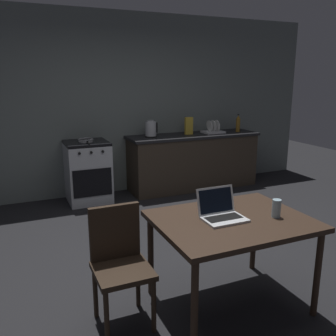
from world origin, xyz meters
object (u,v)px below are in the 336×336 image
stove_oven (88,172)px  dish_rack (213,130)px  electric_kettle (151,129)px  frying_pan (86,140)px  chair (119,258)px  bottle (238,123)px  cereal_box (189,126)px  drinking_glass (276,208)px  laptop (222,213)px  dining_table (232,227)px

stove_oven → dish_rack: (2.09, 0.00, 0.49)m
electric_kettle → frying_pan: size_ratio=0.66×
chair → dish_rack: size_ratio=2.57×
bottle → cereal_box: bottle is taller
drinking_glass → dish_rack: bearing=67.9°
frying_pan → drinking_glass: (0.84, -3.07, -0.11)m
chair → frying_pan: (0.34, 2.80, 0.41)m
chair → cereal_box: size_ratio=3.17×
laptop → cereal_box: bearing=81.0°
electric_kettle → drinking_glass: bearing=-93.0°
frying_pan → dish_rack: dish_rack is taller
dining_table → laptop: size_ratio=3.63×
laptop → stove_oven: bearing=111.5°
dining_table → drinking_glass: (0.33, -0.11, 0.14)m
frying_pan → cereal_box: 1.67m
laptop → bottle: (2.12, 2.91, 0.25)m
cereal_box → dish_rack: bearing=-2.6°
stove_oven → cereal_box: bearing=0.8°
laptop → cereal_box: (1.22, 2.98, 0.25)m
laptop → dish_rack: 3.40m
chair → drinking_glass: bearing=-3.1°
electric_kettle → drinking_glass: 3.12m
cereal_box → stove_oven: bearing=-179.2°
electric_kettle → laptop: bearing=-100.8°
chair → stove_oven: bearing=93.1°
bottle → laptop: bearing=-126.0°
dining_table → cereal_box: (1.15, 3.02, 0.37)m
dining_table → frying_pan: bearing=99.8°
dining_table → bottle: 3.60m
chair → drinking_glass: 1.25m
stove_oven → frying_pan: size_ratio=2.27×
stove_oven → electric_kettle: bearing=0.1°
dining_table → frying_pan: size_ratio=2.97×
dining_table → cereal_box: bearing=69.1°
dining_table → laptop: (-0.07, 0.03, 0.12)m
frying_pan → cereal_box: cereal_box is taller
laptop → drinking_glass: 0.43m
cereal_box → laptop: bearing=-112.3°
frying_pan → laptop: bearing=-81.5°
electric_kettle → dish_rack: (1.10, 0.00, -0.08)m
bottle → drinking_glass: 3.51m
stove_oven → dining_table: size_ratio=0.77×
chair → dish_rack: dish_rack is taller
bottle → dish_rack: bearing=173.7°
bottle → frying_pan: bearing=179.6°
laptop → frying_pan: laptop is taller
stove_oven → electric_kettle: 1.14m
stove_oven → frying_pan: (-0.01, -0.03, 0.47)m
stove_oven → dining_table: bearing=-80.5°
electric_kettle → bottle: bottle is taller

